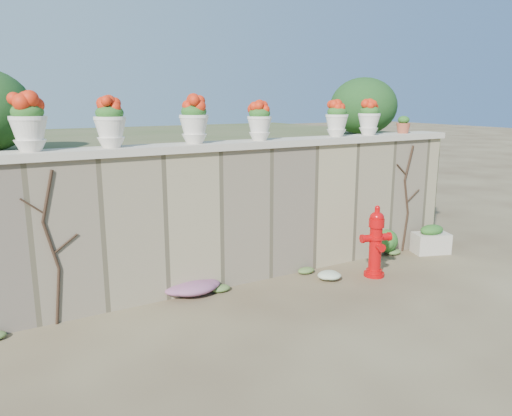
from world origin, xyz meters
TOP-DOWN VIEW (x-y plane):
  - ground at (0.00, 0.00)m, footprint 80.00×80.00m
  - stone_wall at (0.00, 1.80)m, footprint 8.00×0.40m
  - wall_cap at (0.00, 1.80)m, footprint 8.10×0.52m
  - raised_fill at (0.00, 5.00)m, footprint 9.00×6.00m
  - back_shrub_right at (3.40, 3.00)m, footprint 1.30×1.30m
  - vine_left at (-2.67, 1.58)m, footprint 0.60×0.04m
  - vine_right at (3.23, 1.58)m, footprint 0.60×0.04m
  - fire_hydrant at (1.85, 0.88)m, footprint 0.49×0.34m
  - planter_box at (3.56, 1.26)m, footprint 0.70×0.55m
  - green_shrub at (2.82, 1.53)m, footprint 0.60×0.54m
  - magenta_clump at (-0.91, 1.55)m, footprint 1.01×0.67m
  - white_flowers at (1.18, 1.06)m, footprint 0.51×0.40m
  - urn_pot_0 at (-2.78, 1.80)m, footprint 0.42×0.42m
  - urn_pot_1 at (-1.84, 1.80)m, footprint 0.40×0.40m
  - urn_pot_2 at (-0.71, 1.80)m, footprint 0.40×0.40m
  - urn_pot_3 at (0.32, 1.80)m, footprint 0.36×0.36m
  - urn_pot_4 at (1.76, 1.80)m, footprint 0.36×0.36m
  - urn_pot_5 at (2.45, 1.80)m, footprint 0.37×0.37m
  - terracotta_pot at (3.26, 1.80)m, footprint 0.24×0.24m

SIDE VIEW (x-z plane):
  - ground at x=0.00m, z-range 0.00..0.00m
  - white_flowers at x=1.18m, z-range 0.00..0.18m
  - magenta_clump at x=-0.91m, z-range 0.00..0.27m
  - planter_box at x=3.56m, z-range -0.02..0.49m
  - green_shrub at x=2.82m, z-range 0.00..0.57m
  - fire_hydrant at x=1.85m, z-range 0.00..1.12m
  - vine_left at x=-2.67m, z-range 0.04..1.94m
  - vine_right at x=3.23m, z-range 0.04..1.94m
  - stone_wall at x=0.00m, z-range 0.00..2.00m
  - raised_fill at x=0.00m, z-range 0.00..2.00m
  - wall_cap at x=0.00m, z-range 2.00..2.10m
  - terracotta_pot at x=3.26m, z-range 2.09..2.38m
  - urn_pot_3 at x=0.32m, z-range 2.10..2.66m
  - urn_pot_4 at x=1.76m, z-range 2.10..2.66m
  - urn_pot_5 at x=2.45m, z-range 2.10..2.67m
  - urn_pot_1 at x=-1.84m, z-range 2.10..2.72m
  - urn_pot_2 at x=-0.71m, z-range 2.10..2.72m
  - urn_pot_0 at x=-2.78m, z-range 2.10..2.76m
  - back_shrub_right at x=3.40m, z-range 2.00..3.10m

